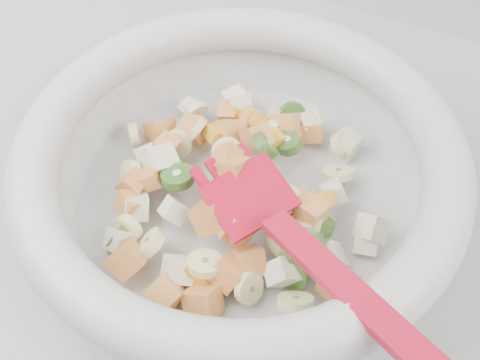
% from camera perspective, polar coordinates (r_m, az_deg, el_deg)
% --- Properties ---
extents(counter, '(2.00, 0.60, 0.90)m').
position_cam_1_polar(counter, '(1.00, -9.41, -12.08)').
color(counter, gray).
rests_on(counter, ground).
extents(mixing_bowl, '(0.40, 0.36, 0.12)m').
position_cam_1_polar(mixing_bowl, '(0.49, 0.01, 0.58)').
color(mixing_bowl, silver).
rests_on(mixing_bowl, counter).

